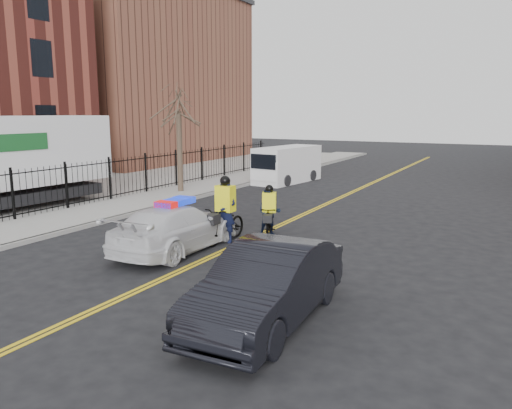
{
  "coord_description": "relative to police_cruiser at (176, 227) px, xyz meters",
  "views": [
    {
      "loc": [
        7.7,
        -10.38,
        4.12
      ],
      "look_at": [
        0.53,
        2.98,
        1.3
      ],
      "focal_mm": 35.0,
      "sensor_mm": 36.0,
      "label": 1
    }
  ],
  "objects": [
    {
      "name": "cargo_van",
      "position": [
        -3.32,
        15.03,
        0.32
      ],
      "size": [
        2.47,
        5.21,
        2.1
      ],
      "rotation": [
        0.0,
        0.0,
        -0.13
      ],
      "color": "white",
      "rests_on": "ground"
    },
    {
      "name": "cyclist_far",
      "position": [
        1.65,
        2.94,
        -0.02
      ],
      "size": [
        1.1,
        1.77,
        1.74
      ],
      "rotation": [
        0.0,
        0.0,
        0.39
      ],
      "color": "black",
      "rests_on": "ground"
    },
    {
      "name": "center_line_left",
      "position": [
        1.23,
        6.67,
        -0.7
      ],
      "size": [
        0.1,
        60.0,
        0.01
      ],
      "primitive_type": "cube",
      "color": "gold",
      "rests_on": "ground"
    },
    {
      "name": "dark_sedan",
      "position": [
        4.79,
        -3.36,
        0.07
      ],
      "size": [
        1.82,
        4.79,
        1.56
      ],
      "primitive_type": "imported",
      "rotation": [
        0.0,
        0.0,
        0.04
      ],
      "color": "black",
      "rests_on": "ground"
    },
    {
      "name": "lot_pad",
      "position": [
        -16.69,
        6.67,
        -0.7
      ],
      "size": [
        18.0,
        60.0,
        0.02
      ],
      "primitive_type": "cube",
      "color": "gray",
      "rests_on": "ground"
    },
    {
      "name": "iron_fence",
      "position": [
        -7.69,
        6.67,
        0.29
      ],
      "size": [
        0.12,
        28.0,
        2.0
      ],
      "primitive_type": null,
      "color": "black",
      "rests_on": "ground"
    },
    {
      "name": "curb",
      "position": [
        -4.69,
        6.67,
        -0.63
      ],
      "size": [
        0.2,
        60.0,
        0.15
      ],
      "primitive_type": "cube",
      "color": "gray",
      "rests_on": "ground"
    },
    {
      "name": "center_line_right",
      "position": [
        1.39,
        6.67,
        -0.7
      ],
      "size": [
        0.1,
        60.0,
        0.01
      ],
      "primitive_type": "cube",
      "color": "gold",
      "rests_on": "ground"
    },
    {
      "name": "street_tree",
      "position": [
        -6.29,
        8.67,
        2.83
      ],
      "size": [
        3.2,
        3.2,
        4.8
      ],
      "color": "#3C3024",
      "rests_on": "sidewalk"
    },
    {
      "name": "police_cruiser",
      "position": [
        0.0,
        0.0,
        0.0
      ],
      "size": [
        2.14,
        4.91,
        1.56
      ],
      "rotation": [
        0.0,
        0.0,
        3.18
      ],
      "color": "white",
      "rests_on": "ground"
    },
    {
      "name": "ground",
      "position": [
        1.31,
        -1.33,
        -0.71
      ],
      "size": [
        120.0,
        120.0,
        0.0
      ],
      "primitive_type": "plane",
      "color": "black",
      "rests_on": "ground"
    },
    {
      "name": "warehouse_far",
      "position": [
        -21.69,
        22.67,
        6.29
      ],
      "size": [
        14.0,
        18.0,
        14.0
      ],
      "primitive_type": "cube",
      "color": "brown",
      "rests_on": "ground"
    },
    {
      "name": "sidewalk",
      "position": [
        -6.19,
        6.67,
        -0.63
      ],
      "size": [
        3.0,
        60.0,
        0.15
      ],
      "primitive_type": "cube",
      "color": "gray",
      "rests_on": "ground"
    },
    {
      "name": "cyclist_near",
      "position": [
        0.79,
        1.53,
        0.04
      ],
      "size": [
        0.77,
        2.2,
        2.15
      ],
      "rotation": [
        0.0,
        0.0,
        -0.0
      ],
      "color": "black",
      "rests_on": "ground"
    }
  ]
}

